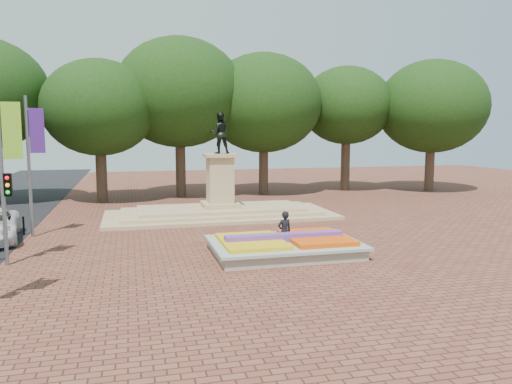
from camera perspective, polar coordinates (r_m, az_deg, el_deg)
The scene contains 6 objects.
ground at distance 23.37m, azimuth -0.59°, elevation -6.08°, with size 90.00×90.00×0.00m, color brown.
flower_bed at distance 21.68m, azimuth 3.32°, elevation -6.10°, with size 6.30×4.30×0.91m.
monument at distance 30.91m, azimuth -4.11°, elevation -1.21°, with size 14.00×6.00×6.40m.
tree_row_back at distance 40.88m, azimuth -3.44°, elevation 8.94°, with size 44.80×8.80×10.43m.
banner_poles at distance 21.38m, azimuth -26.95°, elevation 2.45°, with size 0.88×11.17×7.00m.
pedestrian at distance 21.91m, azimuth 3.27°, elevation -4.55°, with size 0.66×0.43×1.82m, color black.
Camera 1 is at (-5.39, -22.12, 5.30)m, focal length 35.00 mm.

